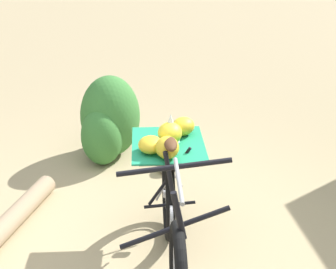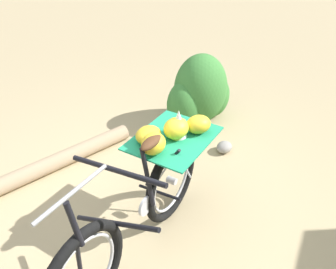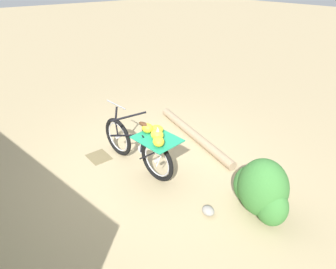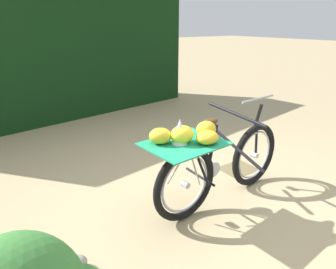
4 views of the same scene
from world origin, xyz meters
name	(u,v)px [view 1 (image 1 of 4)]	position (x,y,z in m)	size (l,w,h in m)	color
ground_plane	(162,253)	(0.00, 0.00, 0.00)	(60.00, 60.00, 0.00)	tan
bicycle	(171,203)	(-0.12, -0.07, 0.51)	(1.80, 0.73, 1.03)	black
shrub_cluster	(110,121)	(1.75, 0.64, 0.38)	(0.91, 0.62, 0.87)	#387533
path_stone	(165,167)	(1.35, 0.04, 0.06)	(0.19, 0.16, 0.12)	gray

